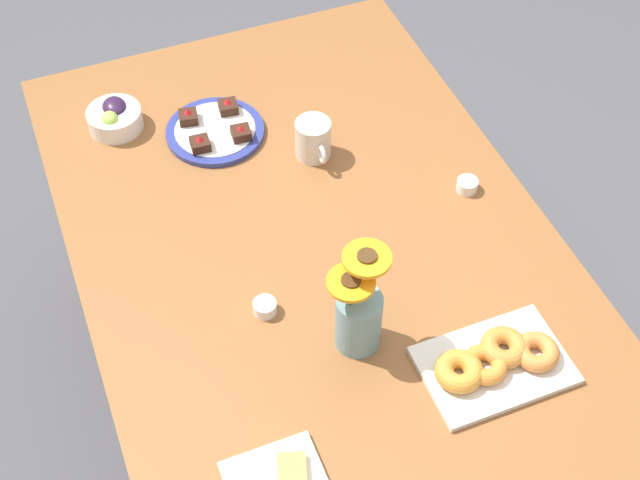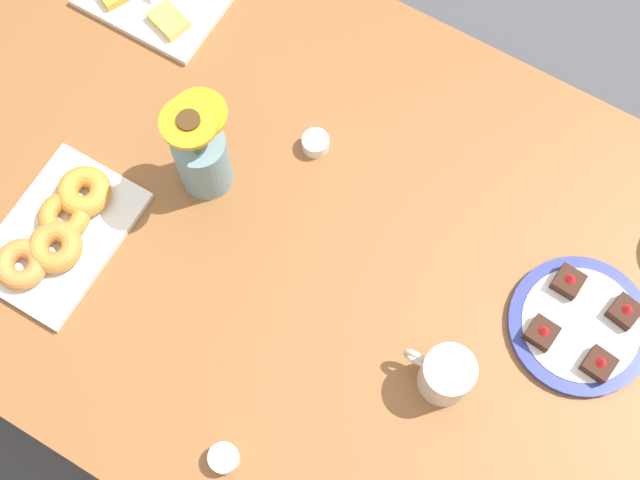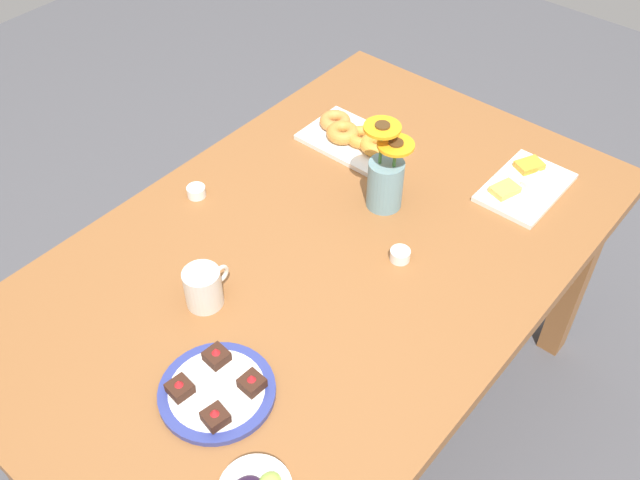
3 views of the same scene
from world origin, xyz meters
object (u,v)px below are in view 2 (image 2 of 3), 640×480
coffee_mug (446,375)px  flower_vase (202,156)px  jam_cup_honey (224,458)px  jam_cup_berry (315,143)px  dessert_plate (580,325)px  dining_table (320,264)px  croissant_platter (59,231)px

coffee_mug → flower_vase: size_ratio=0.48×
jam_cup_honey → coffee_mug: bearing=-129.8°
jam_cup_berry → flower_vase: flower_vase is taller
jam_cup_honey → dessert_plate: dessert_plate is taller
dining_table → dessert_plate: bearing=-167.4°
jam_cup_berry → jam_cup_honey: bearing=105.9°
dining_table → dessert_plate: 0.46m
coffee_mug → jam_cup_honey: (0.23, 0.28, -0.03)m
dining_table → coffee_mug: bearing=161.4°
jam_cup_berry → dessert_plate: size_ratio=0.20×
dessert_plate → dining_table: bearing=12.6°
dessert_plate → jam_cup_berry: bearing=-6.6°
croissant_platter → jam_cup_berry: (-0.29, -0.36, -0.01)m
jam_cup_berry → croissant_platter: bearing=51.7°
croissant_platter → flower_vase: (-0.15, -0.22, 0.06)m
jam_cup_berry → flower_vase: size_ratio=0.19×
croissant_platter → dessert_plate: bearing=-160.0°
jam_cup_berry → dessert_plate: 0.54m
jam_cup_honey → flower_vase: (0.28, -0.39, 0.07)m
croissant_platter → flower_vase: bearing=-125.4°
croissant_platter → jam_cup_honey: bearing=158.4°
dining_table → jam_cup_honey: size_ratio=33.33×
coffee_mug → dining_table: bearing=-18.6°
croissant_platter → jam_cup_honey: 0.47m
coffee_mug → croissant_platter: 0.68m
croissant_platter → dessert_plate: (-0.82, -0.30, -0.01)m
flower_vase → croissant_platter: bearing=54.6°
croissant_platter → flower_vase: size_ratio=1.14×
flower_vase → dessert_plate: bearing=-172.9°
dining_table → flower_vase: flower_vase is taller
dining_table → croissant_platter: size_ratio=5.71×
jam_cup_honey → dining_table: bearing=-82.5°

